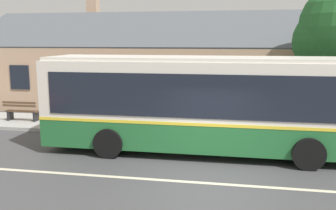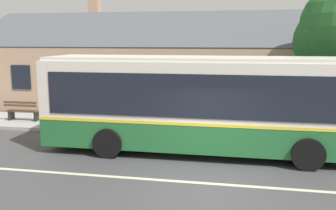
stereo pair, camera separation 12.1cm
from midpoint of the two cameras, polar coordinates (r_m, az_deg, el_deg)
ground_plane at (r=10.55m, az=6.12°, el=-11.79°), size 300.00×300.00×0.00m
sidewalk_far at (r=16.25m, az=7.92°, el=-3.75°), size 60.00×3.00×0.15m
lane_divider_stripe at (r=10.55m, az=6.12°, el=-11.77°), size 60.00×0.16×0.01m
community_building at (r=23.75m, az=3.50°, el=5.03°), size 24.79×10.51×6.65m
transit_bus at (r=12.91m, az=5.50°, el=0.46°), size 10.93×2.82×3.32m
bench_by_building at (r=18.72m, az=-21.04°, el=-0.96°), size 1.65×0.51×0.94m
bench_down_street at (r=16.67m, az=-11.25°, el=-1.76°), size 1.63×0.51×0.94m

